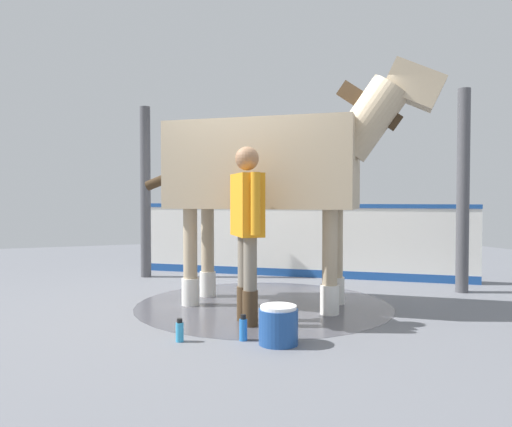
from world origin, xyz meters
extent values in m
cube|color=slate|center=(0.00, 0.00, -0.01)|extent=(16.00, 16.00, 0.02)
cylinder|color=#4C4C54|center=(0.20, -0.07, 0.00)|extent=(2.93, 2.93, 0.00)
cube|color=white|center=(1.47, 1.61, 0.54)|extent=(4.22, 3.22, 1.08)
cube|color=#1E4C99|center=(1.47, 1.61, 1.11)|extent=(4.23, 3.24, 0.06)
cube|color=#1E4C99|center=(1.47, 1.61, 0.06)|extent=(4.22, 3.22, 0.12)
cylinder|color=#4C4C51|center=(2.89, -0.31, 1.32)|extent=(0.16, 0.16, 2.64)
cylinder|color=#4C4C51|center=(-0.76, 2.46, 1.32)|extent=(0.16, 0.16, 2.64)
cube|color=tan|center=(0.20, -0.07, 1.60)|extent=(2.25, 2.04, 0.97)
cylinder|color=tan|center=(0.99, -0.33, 0.55)|extent=(0.16, 0.16, 1.11)
cylinder|color=silver|center=(0.99, -0.33, 0.16)|extent=(0.20, 0.20, 0.31)
cylinder|color=tan|center=(0.67, -0.76, 0.55)|extent=(0.16, 0.16, 1.11)
cylinder|color=silver|center=(0.67, -0.76, 0.16)|extent=(0.20, 0.20, 0.31)
cylinder|color=tan|center=(-0.27, 0.63, 0.55)|extent=(0.16, 0.16, 1.11)
cylinder|color=silver|center=(-0.27, 0.63, 0.16)|extent=(0.20, 0.20, 0.31)
cylinder|color=tan|center=(-0.60, 0.20, 0.55)|extent=(0.16, 0.16, 1.11)
cylinder|color=silver|center=(-0.60, 0.20, 0.16)|extent=(0.20, 0.20, 0.31)
cylinder|color=tan|center=(1.14, -0.78, 2.08)|extent=(0.92, 0.85, 0.92)
cube|color=#382819|center=(1.14, -0.78, 2.22)|extent=(0.60, 0.47, 0.57)
cube|color=tan|center=(1.50, -1.05, 2.41)|extent=(0.69, 0.62, 0.56)
cylinder|color=#382819|center=(-0.71, 0.63, 1.50)|extent=(0.63, 0.52, 0.35)
cylinder|color=#47331E|center=(-0.28, -0.91, 0.17)|extent=(0.15, 0.15, 0.34)
cylinder|color=slate|center=(-0.28, -0.91, 0.60)|extent=(0.13, 0.13, 0.51)
cylinder|color=#47331E|center=(-0.26, -0.68, 0.17)|extent=(0.15, 0.15, 0.34)
cylinder|color=slate|center=(-0.26, -0.68, 0.60)|extent=(0.13, 0.13, 0.51)
cube|color=orange|center=(-0.27, -0.80, 1.16)|extent=(0.26, 0.52, 0.61)
cylinder|color=orange|center=(-0.30, -1.10, 1.18)|extent=(0.09, 0.09, 0.58)
cylinder|color=orange|center=(-0.24, -0.50, 1.18)|extent=(0.09, 0.09, 0.58)
sphere|color=#936B4C|center=(-0.27, -0.80, 1.61)|extent=(0.23, 0.23, 0.23)
cylinder|color=#1E478C|center=(-0.26, -1.54, 0.15)|extent=(0.33, 0.33, 0.30)
cylinder|color=white|center=(-0.26, -1.54, 0.31)|extent=(0.31, 0.31, 0.03)
cylinder|color=#3399CC|center=(-1.02, -1.18, 0.08)|extent=(0.07, 0.07, 0.16)
cylinder|color=black|center=(-1.02, -1.18, 0.18)|extent=(0.05, 0.05, 0.04)
cylinder|color=blue|center=(-0.50, -1.34, 0.09)|extent=(0.07, 0.07, 0.19)
cylinder|color=black|center=(-0.50, -1.34, 0.21)|extent=(0.05, 0.05, 0.04)
camera|label=1|loc=(-1.92, -5.32, 1.23)|focal=34.72mm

